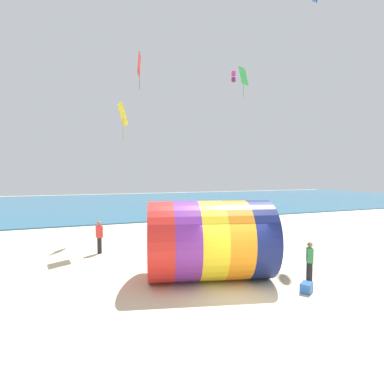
% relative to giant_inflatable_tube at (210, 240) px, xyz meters
% --- Properties ---
extents(ground_plane, '(120.00, 120.00, 0.00)m').
position_rel_giant_inflatable_tube_xyz_m(ground_plane, '(0.30, -2.18, -1.63)').
color(ground_plane, beige).
extents(sea, '(120.00, 40.00, 0.10)m').
position_rel_giant_inflatable_tube_xyz_m(sea, '(0.30, 35.33, -1.58)').
color(sea, '#236084').
rests_on(sea, ground).
extents(giant_inflatable_tube, '(5.67, 4.38, 3.26)m').
position_rel_giant_inflatable_tube_xyz_m(giant_inflatable_tube, '(0.00, 0.00, 0.00)').
color(giant_inflatable_tube, red).
rests_on(giant_inflatable_tube, ground).
extents(kite_handler, '(0.38, 0.42, 1.63)m').
position_rel_giant_inflatable_tube_xyz_m(kite_handler, '(3.63, -1.76, -0.80)').
color(kite_handler, black).
rests_on(kite_handler, ground).
extents(kite_yellow_diamond, '(0.54, 0.99, 2.29)m').
position_rel_giant_inflatable_tube_xyz_m(kite_yellow_diamond, '(-2.41, 7.56, 6.35)').
color(kite_yellow_diamond, yellow).
extents(kite_magenta_box, '(0.52, 0.52, 1.07)m').
position_rel_giant_inflatable_tube_xyz_m(kite_magenta_box, '(9.70, 15.79, 12.48)').
color(kite_magenta_box, '#D1339E').
extents(kite_green_diamond, '(1.20, 0.89, 2.81)m').
position_rel_giant_inflatable_tube_xyz_m(kite_green_diamond, '(9.43, 13.39, 11.75)').
color(kite_green_diamond, green).
extents(kite_red_diamond, '(0.50, 1.10, 2.72)m').
position_rel_giant_inflatable_tube_xyz_m(kite_red_diamond, '(-0.50, 12.03, 11.07)').
color(kite_red_diamond, red).
extents(bystander_mid_beach, '(0.38, 0.42, 1.80)m').
position_rel_giant_inflatable_tube_xyz_m(bystander_mid_beach, '(-4.02, 5.82, -0.70)').
color(bystander_mid_beach, black).
rests_on(bystander_mid_beach, ground).
extents(cooler_box, '(0.63, 0.59, 0.36)m').
position_rel_giant_inflatable_tube_xyz_m(cooler_box, '(2.72, -2.62, -1.45)').
color(cooler_box, '#2659B2').
rests_on(cooler_box, ground).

